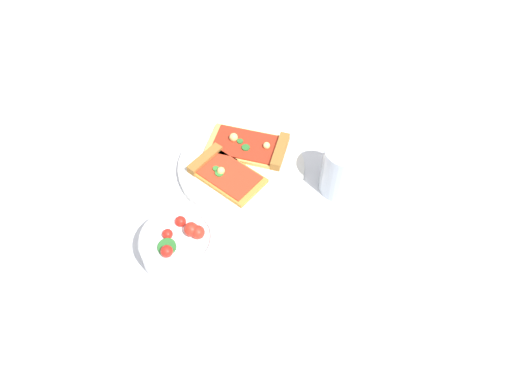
# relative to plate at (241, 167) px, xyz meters

# --- Properties ---
(ground_plane) EXTENTS (2.40, 2.40, 0.00)m
(ground_plane) POSITION_rel_plate_xyz_m (-0.01, 0.01, -0.01)
(ground_plane) COLOR silver
(ground_plane) RESTS_ON ground
(plate) EXTENTS (0.25, 0.25, 0.01)m
(plate) POSITION_rel_plate_xyz_m (0.00, 0.00, 0.00)
(plate) COLOR white
(plate) RESTS_ON ground_plane
(pizza_slice_near) EXTENTS (0.12, 0.17, 0.02)m
(pizza_slice_near) POSITION_rel_plate_xyz_m (-0.05, 0.02, 0.01)
(pizza_slice_near) COLOR #E5B256
(pizza_slice_near) RESTS_ON plate
(pizza_slice_far) EXTENTS (0.15, 0.16, 0.02)m
(pizza_slice_far) POSITION_rel_plate_xyz_m (0.03, -0.03, 0.01)
(pizza_slice_far) COLOR gold
(pizza_slice_far) RESTS_ON plate
(salad_bowl) EXTENTS (0.13, 0.13, 0.07)m
(salad_bowl) POSITION_rel_plate_xyz_m (0.21, -0.09, 0.02)
(salad_bowl) COLOR white
(salad_bowl) RESTS_ON ground_plane
(soda_glass) EXTENTS (0.08, 0.08, 0.11)m
(soda_glass) POSITION_rel_plate_xyz_m (0.03, 0.20, 0.05)
(soda_glass) COLOR silver
(soda_glass) RESTS_ON ground_plane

